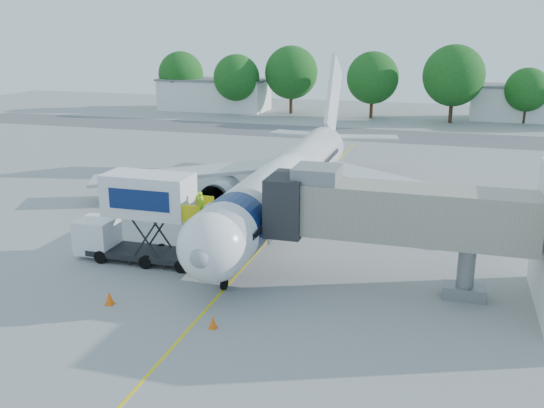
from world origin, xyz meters
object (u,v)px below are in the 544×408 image
(aircraft, at_px, (289,179))
(jet_bridge, at_px, (381,212))
(ground_tug, at_px, (152,357))
(catering_hiloader, at_px, (140,218))

(aircraft, relative_size, jet_bridge, 2.71)
(aircraft, distance_m, jet_bridge, 13.77)
(ground_tug, bearing_deg, jet_bridge, 60.08)
(jet_bridge, height_order, ground_tug, jet_bridge)
(aircraft, distance_m, ground_tug, 22.46)
(aircraft, height_order, jet_bridge, aircraft)
(jet_bridge, distance_m, catering_hiloader, 14.35)
(catering_hiloader, bearing_deg, ground_tug, -60.08)
(aircraft, height_order, ground_tug, aircraft)
(aircraft, relative_size, ground_tug, 9.30)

